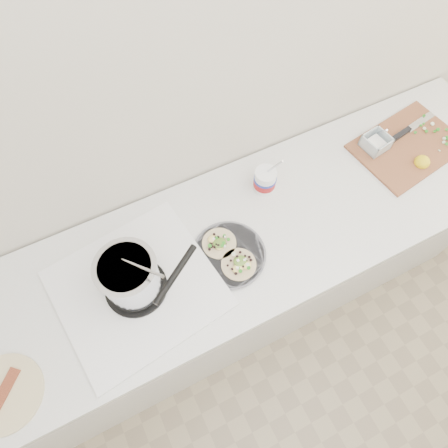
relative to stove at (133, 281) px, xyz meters
name	(u,v)px	position (x,y,z in m)	size (l,w,h in m)	color
counter	(247,269)	(0.50, 0.04, -0.54)	(2.44, 0.66, 0.90)	silver
stove	(133,281)	(0.00, 0.00, 0.00)	(0.61, 0.57, 0.26)	silver
taco_plate	(229,254)	(0.36, -0.03, -0.07)	(0.28, 0.28, 0.04)	#5A5A61
tub	(266,179)	(0.63, 0.18, -0.02)	(0.09, 0.09, 0.21)	white
cutboard	(406,143)	(1.28, 0.09, -0.07)	(0.50, 0.38, 0.07)	brown
bacon_plate	(4,394)	(-0.51, -0.14, -0.08)	(0.25, 0.25, 0.02)	tan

